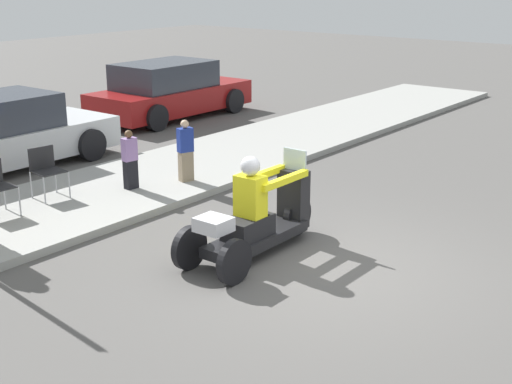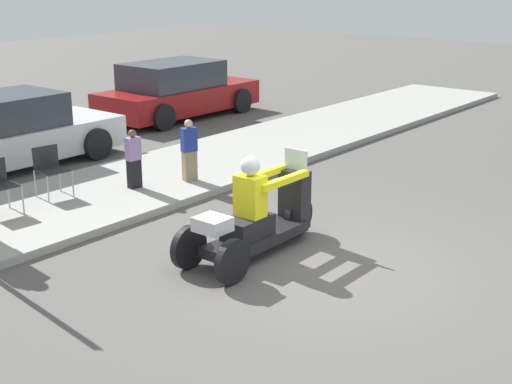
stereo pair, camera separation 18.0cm
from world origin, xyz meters
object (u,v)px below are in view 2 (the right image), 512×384
spectator_by_tree (189,151)px  parked_car_lot_left (2,134)px  parked_car_lot_right (177,91)px  spectator_near_curb (134,160)px  folding_chair_set_back (50,166)px  motorcycle_trike (257,220)px

spectator_by_tree → parked_car_lot_left: bearing=110.6°
parked_car_lot_left → parked_car_lot_right: bearing=9.8°
spectator_by_tree → spectator_near_curb: 1.00m
folding_chair_set_back → parked_car_lot_right: bearing=28.7°
motorcycle_trike → folding_chair_set_back: bearing=95.7°
motorcycle_trike → spectator_by_tree: bearing=59.8°
spectator_by_tree → parked_car_lot_right: size_ratio=0.25×
spectator_near_curb → parked_car_lot_left: parked_car_lot_left is taller
folding_chair_set_back → parked_car_lot_right: (6.34, 3.48, 0.06)m
spectator_near_curb → motorcycle_trike: bearing=-103.0°
motorcycle_trike → parked_car_lot_right: size_ratio=0.55×
spectator_near_curb → folding_chair_set_back: spectator_near_curb is taller
spectator_by_tree → spectator_near_curb: size_ratio=1.08×
folding_chair_set_back → spectator_near_curb: bearing=-31.8°
motorcycle_trike → parked_car_lot_right: 9.57m
parked_car_lot_right → folding_chair_set_back: bearing=-151.3°
spectator_by_tree → folding_chair_set_back: size_ratio=1.33×
spectator_by_tree → parked_car_lot_left: (-1.37, 3.65, 0.03)m
folding_chair_set_back → parked_car_lot_left: (0.70, 2.51, 0.05)m
folding_chair_set_back → parked_car_lot_left: parked_car_lot_left is taller
parked_car_lot_right → spectator_near_curb: bearing=-141.0°
motorcycle_trike → parked_car_lot_left: 6.54m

